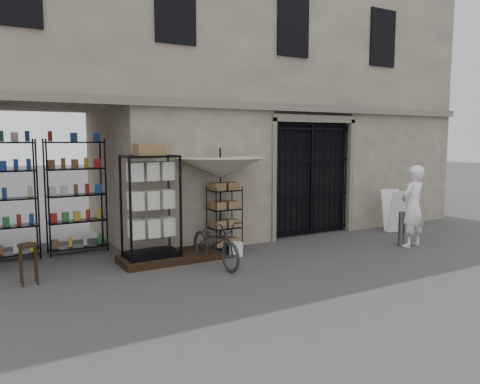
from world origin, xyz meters
TOP-DOWN VIEW (x-y plane):
  - ground at (0.00, 0.00)m, footprint 80.00×80.00m
  - main_building at (0.00, 4.00)m, footprint 14.00×4.00m
  - shop_recess at (-4.50, 2.80)m, footprint 3.00×1.70m
  - shop_shelving at (-4.55, 3.30)m, footprint 2.70×0.50m
  - iron_gate at (1.75, 2.28)m, footprint 2.50×0.21m
  - step_platform at (-2.40, 1.55)m, footprint 2.00×0.90m
  - display_cabinet at (-2.78, 1.51)m, footprint 1.07×0.73m
  - wire_rack at (-1.06, 1.64)m, footprint 0.72×0.57m
  - market_umbrella at (-1.15, 1.64)m, footprint 1.70×1.73m
  - white_bucket at (-1.00, 1.23)m, footprint 0.37×0.37m
  - bicycle at (-1.73, 0.78)m, footprint 0.66×0.96m
  - wooden_stool at (-5.06, 1.33)m, footprint 0.39×0.39m
  - steel_bollard at (2.80, 0.08)m, footprint 0.19×0.19m
  - shopkeeper at (2.97, -0.08)m, footprint 0.94×1.97m
  - easel_sign at (3.94, 1.28)m, footprint 0.68×0.73m

SIDE VIEW (x-z plane):
  - ground at x=0.00m, z-range 0.00..0.00m
  - bicycle at x=-1.73m, z-range -0.89..0.89m
  - shopkeeper at x=2.97m, z-range -0.23..0.23m
  - step_platform at x=-2.40m, z-range 0.00..0.15m
  - white_bucket at x=-1.00m, z-range 0.00..0.28m
  - wooden_stool at x=-5.06m, z-range 0.02..0.72m
  - steel_bollard at x=2.80m, z-range 0.00..0.81m
  - easel_sign at x=3.94m, z-range 0.02..1.14m
  - wire_rack at x=-1.06m, z-range -0.02..1.45m
  - display_cabinet at x=-2.78m, z-range -0.04..2.16m
  - shop_shelving at x=-4.55m, z-range 0.00..2.50m
  - iron_gate at x=1.75m, z-range 0.00..3.00m
  - shop_recess at x=-4.50m, z-range 0.00..3.00m
  - market_umbrella at x=-1.15m, z-range 0.61..3.38m
  - main_building at x=0.00m, z-range 0.00..9.00m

